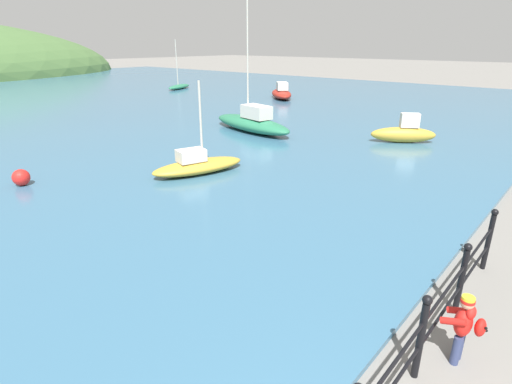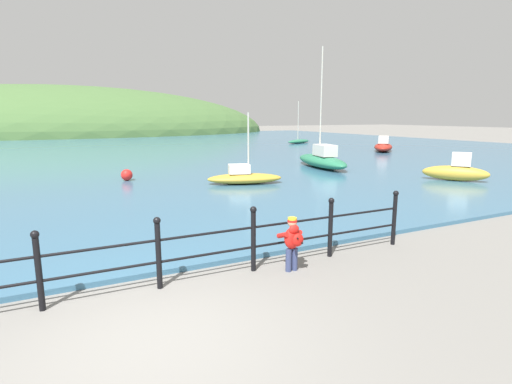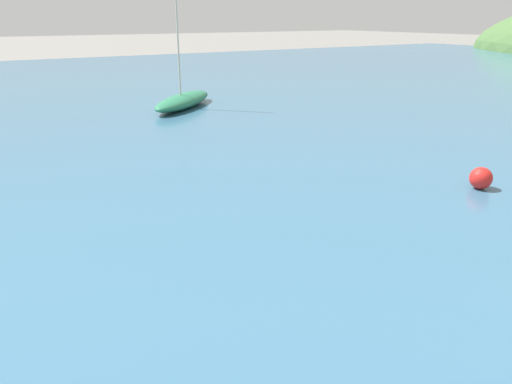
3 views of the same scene
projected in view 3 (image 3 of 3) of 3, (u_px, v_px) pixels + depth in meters
name	position (u px, v px, depth m)	size (l,w,h in m)	color
boat_far_left	(183.00, 100.00, 20.36)	(4.01, 4.25, 5.68)	#287551
mooring_buoy	(481.00, 178.00, 10.78)	(0.48, 0.48, 0.48)	red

